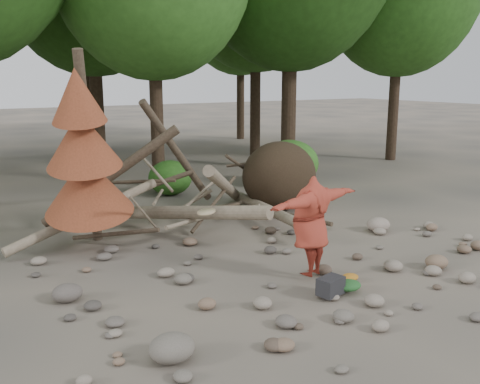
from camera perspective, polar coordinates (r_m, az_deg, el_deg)
ground at (r=10.61m, az=6.33°, el=-8.63°), size 120.00×120.00×0.00m
deadfall_pile at (r=14.80m, az=2.53°, el=1.29°), size 8.55×5.24×3.30m
dead_conifer at (r=11.67m, az=-16.28°, el=3.61°), size 2.06×2.16×4.35m
bush_mid at (r=17.35m, az=-7.47°, el=1.52°), size 1.40×1.40×1.12m
bush_right at (r=18.74m, az=5.34°, el=3.12°), size 2.00×2.00×1.60m
frisbee_thrower at (r=10.07m, az=7.57°, el=-3.60°), size 3.63×1.09×1.91m
backpack at (r=9.54m, az=9.63°, el=-10.18°), size 0.52×0.41×0.31m
cloth_green at (r=9.82m, az=11.48°, el=-10.00°), size 0.48×0.40×0.18m
cloth_orange at (r=10.28m, az=11.66°, el=-9.14°), size 0.33×0.27×0.12m
boulder_front_left at (r=7.55m, az=-7.28°, el=-16.17°), size 0.64×0.57×0.38m
boulder_front_right at (r=11.44m, az=20.23°, el=-7.00°), size 0.47×0.42×0.28m
boulder_mid_right at (r=13.66m, az=14.55°, el=-3.38°), size 0.59×0.53×0.35m
boulder_mid_left at (r=9.72m, az=-17.95°, el=-10.19°), size 0.52×0.46×0.31m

